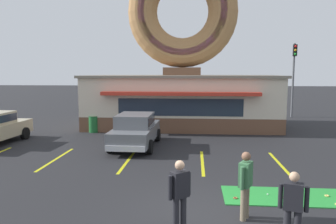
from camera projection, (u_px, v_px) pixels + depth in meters
ground_plane at (200, 218)px, 8.04m from camera, size 160.00×160.00×0.00m
donut_shop_building at (182, 69)px, 21.47m from camera, size 12.30×6.75×10.96m
putting_mat at (296, 197)px, 9.33m from camera, size 4.11×1.46×0.03m
mini_donut_near_left at (327, 196)px, 9.34m from camera, size 0.13×0.13×0.04m
mini_donut_mid_left at (235, 198)px, 9.17m from camera, size 0.13×0.13×0.04m
mini_donut_mid_centre at (281, 197)px, 9.23m from camera, size 0.13×0.13×0.04m
golf_ball at (268, 194)px, 9.44m from camera, size 0.04×0.04×0.04m
car_grey at (136, 129)px, 15.56m from camera, size 2.04×4.59×1.60m
pedestrian_blue_sweater_man at (293, 205)px, 6.67m from camera, size 0.57×0.35×1.56m
pedestrian_hooded_kid at (245, 182)px, 7.86m from camera, size 0.39×0.54×1.67m
pedestrian_leather_jacket_man at (180, 193)px, 7.23m from camera, size 0.48×0.43×1.63m
trash_bin at (94, 124)px, 19.46m from camera, size 0.57×0.57×0.97m
traffic_light_pole at (294, 70)px, 25.63m from camera, size 0.28×0.47×5.80m
parking_stripe_left at (56, 159)px, 13.46m from camera, size 0.12×3.60×0.01m
parking_stripe_mid_left at (128, 161)px, 13.22m from camera, size 0.12×3.60×0.01m
parking_stripe_centre at (202, 162)px, 12.97m from camera, size 0.12×3.60×0.01m
parking_stripe_mid_right at (280, 164)px, 12.73m from camera, size 0.12×3.60×0.01m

